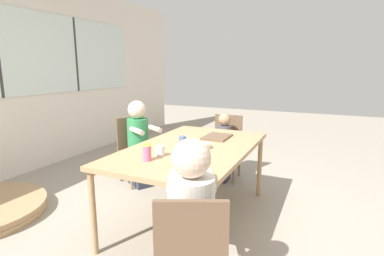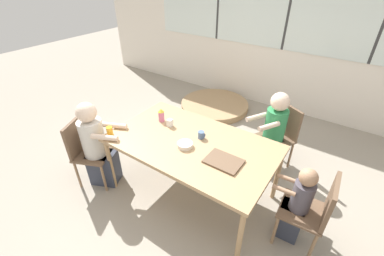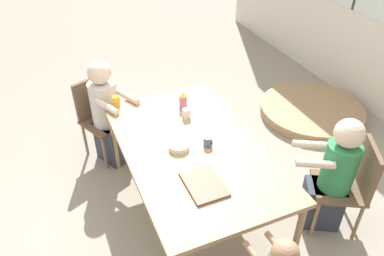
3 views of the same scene
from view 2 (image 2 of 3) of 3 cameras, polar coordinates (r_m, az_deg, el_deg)
The scene contains 16 objects.
ground_plane at distance 3.26m, azimuth 0.00°, elevation -13.89°, with size 16.00×16.00×0.00m, color gray.
wall_back_with_windows at distance 4.85m, azimuth 20.20°, elevation 19.86°, with size 8.40×0.08×2.80m.
dining_table at distance 2.78m, azimuth 0.00°, elevation -4.01°, with size 1.78×1.06×0.75m.
chair_for_woman_green_shirt at distance 3.56m, azimuth 19.22°, elevation -0.75°, with size 0.54×0.54×0.85m.
chair_for_man_blue_shirt at distance 3.34m, azimuth -22.63°, elevation -3.97°, with size 0.53×0.53×0.85m.
chair_for_toddler at distance 2.67m, azimuth 25.69°, elevation -15.83°, with size 0.42×0.42×0.85m.
person_woman_green_shirt at distance 3.46m, azimuth 17.31°, elevation -1.25°, with size 0.47×0.54×1.09m.
person_man_blue_shirt at distance 3.26m, azimuth -20.27°, elevation -4.10°, with size 0.56×0.45×1.11m.
person_toddler at distance 2.72m, azimuth 22.07°, elevation -15.92°, with size 0.36×0.22×0.90m.
food_tray_dark at distance 2.51m, azimuth 7.03°, elevation -7.34°, with size 0.35×0.25×0.02m.
coffee_mug at distance 2.79m, azimuth 2.10°, elevation -1.55°, with size 0.08×0.07×0.08m.
sippy_cup at distance 3.09m, azimuth -6.85°, elevation 2.91°, with size 0.07×0.07×0.16m.
juice_glass at distance 2.98m, azimuth -17.82°, elevation -0.64°, with size 0.07×0.07×0.10m.
milk_carton_small at distance 3.00m, azimuth -4.93°, elevation 1.16°, with size 0.06×0.06×0.09m.
bowl_white_shallow at distance 2.68m, azimuth -1.56°, elevation -3.75°, with size 0.16×0.16×0.05m.
folded_table_stack at distance 4.95m, azimuth 5.02°, elevation 5.02°, with size 1.27×1.27×0.12m.
Camera 2 is at (1.27, -1.82, 2.38)m, focal length 24.00 mm.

